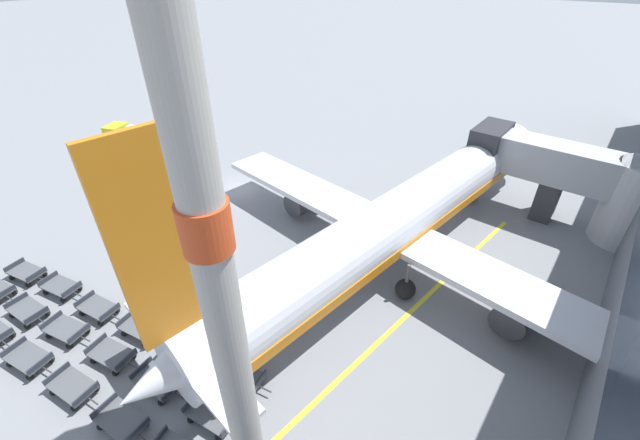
{
  "coord_description": "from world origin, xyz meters",
  "views": [
    {
      "loc": [
        26.92,
        -21.33,
        18.62
      ],
      "look_at": [
        12.12,
        -2.62,
        2.69
      ],
      "focal_mm": 22.0,
      "sensor_mm": 36.0,
      "label": 1
    }
  ],
  "objects_px": {
    "baggage_dolly_row_mid_a_col_b": "(28,311)",
    "baggage_dolly_row_mid_a_col_d": "(112,355)",
    "baggage_dolly_row_mid_b_col_a": "(27,273)",
    "baggage_dolly_row_mid_b_col_d": "(141,328)",
    "airplane": "(400,218)",
    "baggage_dolly_row_mid_a_col_c": "(67,330)",
    "baggage_dolly_row_near_col_d": "(73,387)",
    "baggage_dolly_row_mid_b_col_b": "(61,287)",
    "baggage_dolly_row_mid_b_col_f": "(240,377)",
    "baggage_dolly_row_near_col_c": "(29,358)",
    "apron_light_mast": "(245,425)",
    "baggage_dolly_row_mid_b_col_e": "(183,352)",
    "baggage_dolly_row_mid_a_col_e": "(158,381)",
    "baggage_dolly_row_mid_b_col_c": "(98,308)",
    "baggage_dolly_row_near_col_e": "(122,421)",
    "baggage_dolly_row_mid_a_col_f": "(212,414)",
    "fuel_tanker_primary": "(141,139)"
  },
  "relations": [
    {
      "from": "baggage_dolly_row_mid_a_col_b",
      "to": "baggage_dolly_row_mid_a_col_d",
      "type": "bearing_deg",
      "value": 12.42
    },
    {
      "from": "baggage_dolly_row_mid_b_col_a",
      "to": "baggage_dolly_row_mid_b_col_d",
      "type": "bearing_deg",
      "value": 11.79
    },
    {
      "from": "airplane",
      "to": "baggage_dolly_row_mid_a_col_c",
      "type": "distance_m",
      "value": 22.02
    },
    {
      "from": "baggage_dolly_row_near_col_d",
      "to": "baggage_dolly_row_mid_b_col_b",
      "type": "bearing_deg",
      "value": 160.67
    },
    {
      "from": "baggage_dolly_row_mid_a_col_b",
      "to": "baggage_dolly_row_mid_b_col_f",
      "type": "xyz_separation_m",
      "value": [
        13.78,
        5.04,
        0.0
      ]
    },
    {
      "from": "baggage_dolly_row_near_col_c",
      "to": "baggage_dolly_row_mid_b_col_b",
      "type": "height_order",
      "value": "same"
    },
    {
      "from": "baggage_dolly_row_near_col_d",
      "to": "apron_light_mast",
      "type": "bearing_deg",
      "value": 1.87
    },
    {
      "from": "baggage_dolly_row_mid_b_col_e",
      "to": "baggage_dolly_row_mid_b_col_a",
      "type": "bearing_deg",
      "value": -169.04
    },
    {
      "from": "baggage_dolly_row_near_col_d",
      "to": "baggage_dolly_row_mid_a_col_e",
      "type": "height_order",
      "value": "same"
    },
    {
      "from": "baggage_dolly_row_mid_a_col_c",
      "to": "baggage_dolly_row_mid_b_col_e",
      "type": "relative_size",
      "value": 1.0
    },
    {
      "from": "baggage_dolly_row_mid_b_col_a",
      "to": "baggage_dolly_row_mid_b_col_c",
      "type": "height_order",
      "value": "same"
    },
    {
      "from": "baggage_dolly_row_near_col_c",
      "to": "baggage_dolly_row_near_col_e",
      "type": "distance_m",
      "value": 7.43
    },
    {
      "from": "baggage_dolly_row_near_col_d",
      "to": "baggage_dolly_row_mid_a_col_b",
      "type": "xyz_separation_m",
      "value": [
        -7.53,
        0.64,
        0.0
      ]
    },
    {
      "from": "baggage_dolly_row_mid_b_col_f",
      "to": "baggage_dolly_row_mid_b_col_a",
      "type": "bearing_deg",
      "value": -168.35
    },
    {
      "from": "baggage_dolly_row_mid_a_col_d",
      "to": "baggage_dolly_row_mid_b_col_f",
      "type": "relative_size",
      "value": 1.0
    },
    {
      "from": "baggage_dolly_row_mid_b_col_c",
      "to": "apron_light_mast",
      "type": "relative_size",
      "value": 0.16
    },
    {
      "from": "airplane",
      "to": "baggage_dolly_row_mid_a_col_c",
      "type": "bearing_deg",
      "value": -122.01
    },
    {
      "from": "baggage_dolly_row_mid_b_col_d",
      "to": "baggage_dolly_row_mid_b_col_e",
      "type": "xyz_separation_m",
      "value": [
        3.39,
        0.49,
        0.0
      ]
    },
    {
      "from": "baggage_dolly_row_mid_b_col_a",
      "to": "baggage_dolly_row_mid_a_col_e",
      "type": "bearing_deg",
      "value": 3.34
    },
    {
      "from": "baggage_dolly_row_mid_a_col_d",
      "to": "apron_light_mast",
      "type": "bearing_deg",
      "value": -6.96
    },
    {
      "from": "apron_light_mast",
      "to": "baggage_dolly_row_mid_b_col_b",
      "type": "bearing_deg",
      "value": 173.86
    },
    {
      "from": "baggage_dolly_row_mid_a_col_f",
      "to": "apron_light_mast",
      "type": "relative_size",
      "value": 0.16
    },
    {
      "from": "baggage_dolly_row_near_col_c",
      "to": "baggage_dolly_row_near_col_d",
      "type": "relative_size",
      "value": 1.0
    },
    {
      "from": "baggage_dolly_row_mid_b_col_b",
      "to": "baggage_dolly_row_mid_b_col_c",
      "type": "distance_m",
      "value": 3.87
    },
    {
      "from": "baggage_dolly_row_mid_a_col_d",
      "to": "baggage_dolly_row_mid_a_col_f",
      "type": "bearing_deg",
      "value": 10.19
    },
    {
      "from": "baggage_dolly_row_mid_a_col_e",
      "to": "baggage_dolly_row_mid_b_col_d",
      "type": "relative_size",
      "value": 1.0
    },
    {
      "from": "baggage_dolly_row_mid_b_col_c",
      "to": "baggage_dolly_row_near_col_e",
      "type": "bearing_deg",
      "value": -19.66
    },
    {
      "from": "baggage_dolly_row_mid_b_col_e",
      "to": "baggage_dolly_row_near_col_d",
      "type": "bearing_deg",
      "value": -118.89
    },
    {
      "from": "baggage_dolly_row_mid_a_col_c",
      "to": "baggage_dolly_row_mid_b_col_a",
      "type": "bearing_deg",
      "value": 175.74
    },
    {
      "from": "baggage_dolly_row_mid_a_col_b",
      "to": "baggage_dolly_row_near_col_e",
      "type": "bearing_deg",
      "value": -0.17
    },
    {
      "from": "baggage_dolly_row_mid_a_col_b",
      "to": "baggage_dolly_row_mid_a_col_f",
      "type": "bearing_deg",
      "value": 11.33
    },
    {
      "from": "baggage_dolly_row_near_col_d",
      "to": "baggage_dolly_row_mid_a_col_b",
      "type": "distance_m",
      "value": 7.56
    },
    {
      "from": "baggage_dolly_row_near_col_d",
      "to": "baggage_dolly_row_mid_b_col_e",
      "type": "relative_size",
      "value": 1.0
    },
    {
      "from": "baggage_dolly_row_mid_b_col_d",
      "to": "baggage_dolly_row_mid_b_col_f",
      "type": "xyz_separation_m",
      "value": [
        7.01,
        1.42,
        0.0
      ]
    },
    {
      "from": "baggage_dolly_row_near_col_c",
      "to": "baggage_dolly_row_near_col_d",
      "type": "height_order",
      "value": "same"
    },
    {
      "from": "baggage_dolly_row_mid_a_col_e",
      "to": "baggage_dolly_row_mid_a_col_f",
      "type": "distance_m",
      "value": 3.66
    },
    {
      "from": "baggage_dolly_row_mid_a_col_c",
      "to": "baggage_dolly_row_mid_a_col_d",
      "type": "bearing_deg",
      "value": 11.54
    },
    {
      "from": "fuel_tanker_primary",
      "to": "baggage_dolly_row_mid_a_col_d",
      "type": "distance_m",
      "value": 30.67
    },
    {
      "from": "baggage_dolly_row_near_col_e",
      "to": "baggage_dolly_row_mid_a_col_d",
      "type": "height_order",
      "value": "same"
    },
    {
      "from": "fuel_tanker_primary",
      "to": "baggage_dolly_row_mid_a_col_d",
      "type": "relative_size",
      "value": 2.35
    },
    {
      "from": "baggage_dolly_row_near_col_c",
      "to": "baggage_dolly_row_mid_b_col_a",
      "type": "bearing_deg",
      "value": 160.88
    },
    {
      "from": "baggage_dolly_row_near_col_d",
      "to": "baggage_dolly_row_mid_a_col_f",
      "type": "distance_m",
      "value": 7.58
    },
    {
      "from": "baggage_dolly_row_near_col_e",
      "to": "baggage_dolly_row_mid_b_col_b",
      "type": "height_order",
      "value": "same"
    },
    {
      "from": "baggage_dolly_row_near_col_d",
      "to": "baggage_dolly_row_mid_a_col_f",
      "type": "bearing_deg",
      "value": 27.45
    },
    {
      "from": "baggage_dolly_row_near_col_e",
      "to": "baggage_dolly_row_mid_b_col_a",
      "type": "distance_m",
      "value": 15.25
    },
    {
      "from": "baggage_dolly_row_mid_a_col_b",
      "to": "baggage_dolly_row_mid_b_col_a",
      "type": "height_order",
      "value": "same"
    },
    {
      "from": "baggage_dolly_row_mid_a_col_b",
      "to": "baggage_dolly_row_mid_b_col_e",
      "type": "distance_m",
      "value": 10.95
    },
    {
      "from": "baggage_dolly_row_near_col_d",
      "to": "baggage_dolly_row_near_col_e",
      "type": "xyz_separation_m",
      "value": [
        3.65,
        0.61,
        0.0
      ]
    },
    {
      "from": "airplane",
      "to": "baggage_dolly_row_mid_a_col_b",
      "type": "height_order",
      "value": "airplane"
    },
    {
      "from": "baggage_dolly_row_mid_b_col_c",
      "to": "baggage_dolly_row_mid_b_col_e",
      "type": "height_order",
      "value": "same"
    }
  ]
}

